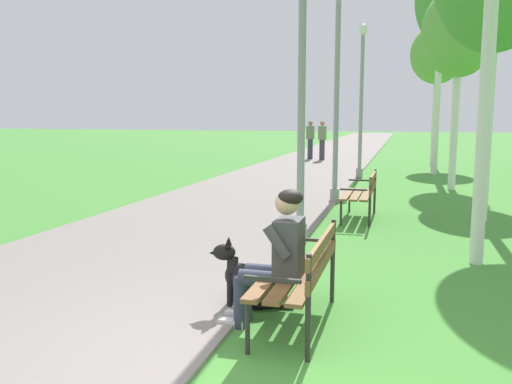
{
  "coord_description": "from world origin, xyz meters",
  "views": [
    {
      "loc": [
        1.26,
        -3.48,
        1.88
      ],
      "look_at": [
        -0.59,
        3.06,
        0.9
      ],
      "focal_mm": 37.54,
      "sensor_mm": 36.0,
      "label": 1
    }
  ],
  "objects_px": {
    "dog_black": "(248,283)",
    "lamp_post_far": "(361,100)",
    "birch_tree_sixth": "(437,55)",
    "park_bench_mid": "(362,191)",
    "person_seated_on_near_bench": "(277,253)",
    "birch_tree_fourth": "(459,33)",
    "lamp_post_mid": "(337,93)",
    "pedestrian_distant": "(310,140)",
    "lamp_post_near": "(302,84)",
    "park_bench_near": "(302,270)",
    "pedestrian_further_distant": "(322,141)",
    "birch_tree_fifth": "(442,0)"
  },
  "relations": [
    {
      "from": "dog_black",
      "to": "lamp_post_far",
      "type": "bearing_deg",
      "value": 89.6
    },
    {
      "from": "birch_tree_sixth",
      "to": "park_bench_mid",
      "type": "bearing_deg",
      "value": -98.31
    },
    {
      "from": "person_seated_on_near_bench",
      "to": "birch_tree_fourth",
      "type": "distance_m",
      "value": 10.64
    },
    {
      "from": "lamp_post_mid",
      "to": "pedestrian_distant",
      "type": "bearing_deg",
      "value": 102.8
    },
    {
      "from": "dog_black",
      "to": "lamp_post_near",
      "type": "distance_m",
      "value": 3.47
    },
    {
      "from": "lamp_post_near",
      "to": "birch_tree_fourth",
      "type": "bearing_deg",
      "value": 68.93
    },
    {
      "from": "lamp_post_far",
      "to": "pedestrian_distant",
      "type": "xyz_separation_m",
      "value": [
        -2.59,
        6.17,
        -1.48
      ]
    },
    {
      "from": "person_seated_on_near_bench",
      "to": "pedestrian_distant",
      "type": "relative_size",
      "value": 0.76
    },
    {
      "from": "dog_black",
      "to": "lamp_post_near",
      "type": "relative_size",
      "value": 0.18
    },
    {
      "from": "pedestrian_distant",
      "to": "lamp_post_far",
      "type": "bearing_deg",
      "value": -67.2
    },
    {
      "from": "birch_tree_sixth",
      "to": "lamp_post_mid",
      "type": "bearing_deg",
      "value": -103.83
    },
    {
      "from": "park_bench_near",
      "to": "park_bench_mid",
      "type": "height_order",
      "value": "same"
    },
    {
      "from": "lamp_post_far",
      "to": "birch_tree_fourth",
      "type": "bearing_deg",
      "value": -37.08
    },
    {
      "from": "lamp_post_mid",
      "to": "pedestrian_further_distant",
      "type": "xyz_separation_m",
      "value": [
        -1.92,
        10.57,
        -1.5
      ]
    },
    {
      "from": "park_bench_near",
      "to": "lamp_post_mid",
      "type": "xyz_separation_m",
      "value": [
        -0.62,
        6.97,
        1.83
      ]
    },
    {
      "from": "lamp_post_mid",
      "to": "pedestrian_further_distant",
      "type": "height_order",
      "value": "lamp_post_mid"
    },
    {
      "from": "person_seated_on_near_bench",
      "to": "birch_tree_fifth",
      "type": "xyz_separation_m",
      "value": [
        1.91,
        13.5,
        4.68
      ]
    },
    {
      "from": "lamp_post_near",
      "to": "birch_tree_sixth",
      "type": "height_order",
      "value": "birch_tree_sixth"
    },
    {
      "from": "park_bench_mid",
      "to": "lamp_post_mid",
      "type": "distance_m",
      "value": 2.63
    },
    {
      "from": "birch_tree_fourth",
      "to": "pedestrian_further_distant",
      "type": "distance_m",
      "value": 9.44
    },
    {
      "from": "birch_tree_sixth",
      "to": "pedestrian_distant",
      "type": "distance_m",
      "value": 5.96
    },
    {
      "from": "lamp_post_near",
      "to": "birch_tree_fourth",
      "type": "distance_m",
      "value": 7.38
    },
    {
      "from": "pedestrian_distant",
      "to": "birch_tree_fifth",
      "type": "bearing_deg",
      "value": -42.88
    },
    {
      "from": "park_bench_near",
      "to": "person_seated_on_near_bench",
      "type": "height_order",
      "value": "person_seated_on_near_bench"
    },
    {
      "from": "lamp_post_mid",
      "to": "birch_tree_fourth",
      "type": "height_order",
      "value": "birch_tree_fourth"
    },
    {
      "from": "pedestrian_further_distant",
      "to": "lamp_post_near",
      "type": "bearing_deg",
      "value": -82.43
    },
    {
      "from": "birch_tree_fifth",
      "to": "pedestrian_distant",
      "type": "xyz_separation_m",
      "value": [
        -4.8,
        4.45,
        -4.52
      ]
    },
    {
      "from": "park_bench_near",
      "to": "birch_tree_fifth",
      "type": "distance_m",
      "value": 14.35
    },
    {
      "from": "person_seated_on_near_bench",
      "to": "lamp_post_near",
      "type": "distance_m",
      "value": 3.6
    },
    {
      "from": "park_bench_near",
      "to": "pedestrian_further_distant",
      "type": "bearing_deg",
      "value": 98.25
    },
    {
      "from": "dog_black",
      "to": "birch_tree_sixth",
      "type": "bearing_deg",
      "value": 81.79
    },
    {
      "from": "dog_black",
      "to": "birch_tree_sixth",
      "type": "distance_m",
      "value": 17.11
    },
    {
      "from": "park_bench_mid",
      "to": "lamp_post_far",
      "type": "relative_size",
      "value": 0.33
    },
    {
      "from": "park_bench_mid",
      "to": "person_seated_on_near_bench",
      "type": "xyz_separation_m",
      "value": [
        -0.31,
        -5.32,
        0.17
      ]
    },
    {
      "from": "lamp_post_far",
      "to": "park_bench_mid",
      "type": "bearing_deg",
      "value": -84.63
    },
    {
      "from": "lamp_post_mid",
      "to": "pedestrian_further_distant",
      "type": "relative_size",
      "value": 2.74
    },
    {
      "from": "lamp_post_near",
      "to": "birch_tree_fourth",
      "type": "height_order",
      "value": "birch_tree_fourth"
    },
    {
      "from": "lamp_post_near",
      "to": "lamp_post_far",
      "type": "relative_size",
      "value": 1.0
    },
    {
      "from": "lamp_post_far",
      "to": "birch_tree_sixth",
      "type": "bearing_deg",
      "value": 65.76
    },
    {
      "from": "dog_black",
      "to": "birch_tree_fourth",
      "type": "bearing_deg",
      "value": 74.96
    },
    {
      "from": "dog_black",
      "to": "lamp_post_mid",
      "type": "xyz_separation_m",
      "value": [
        -0.04,
        6.68,
        2.08
      ]
    },
    {
      "from": "park_bench_mid",
      "to": "lamp_post_near",
      "type": "relative_size",
      "value": 0.33
    },
    {
      "from": "birch_tree_sixth",
      "to": "pedestrian_further_distant",
      "type": "height_order",
      "value": "birch_tree_sixth"
    },
    {
      "from": "birch_tree_sixth",
      "to": "lamp_post_near",
      "type": "bearing_deg",
      "value": -99.99
    },
    {
      "from": "lamp_post_far",
      "to": "birch_tree_sixth",
      "type": "xyz_separation_m",
      "value": [
        2.3,
        5.11,
        1.76
      ]
    },
    {
      "from": "birch_tree_sixth",
      "to": "pedestrian_further_distant",
      "type": "distance_m",
      "value": 5.47
    },
    {
      "from": "park_bench_near",
      "to": "lamp_post_mid",
      "type": "bearing_deg",
      "value": 95.11
    },
    {
      "from": "park_bench_near",
      "to": "pedestrian_distant",
      "type": "xyz_separation_m",
      "value": [
        -3.09,
        17.85,
        0.33
      ]
    },
    {
      "from": "park_bench_near",
      "to": "lamp_post_near",
      "type": "height_order",
      "value": "lamp_post_near"
    },
    {
      "from": "lamp_post_far",
      "to": "birch_tree_fifth",
      "type": "relative_size",
      "value": 0.66
    }
  ]
}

